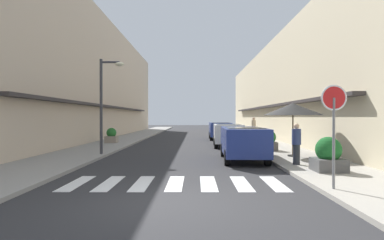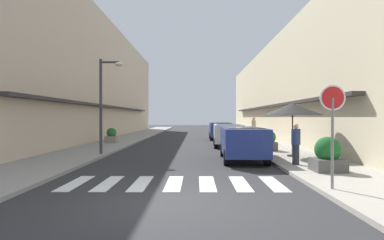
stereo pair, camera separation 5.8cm
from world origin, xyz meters
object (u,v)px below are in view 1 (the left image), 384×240
Objects in this scene: planter_far at (111,136)px; parked_car_mid at (228,133)px; parked_car_far at (220,129)px; cafe_umbrella at (293,109)px; round_street_sign at (334,109)px; pedestrian_walking_far at (254,128)px; pedestrian_walking_near at (296,143)px; planter_corner at (328,156)px; planter_midblock at (269,141)px; parked_car_near at (243,140)px; street_lamp at (105,95)px.

parked_car_mid is at bearing -12.43° from planter_far.
cafe_umbrella is at bearing -79.50° from parked_car_far.
round_street_sign is at bearing -98.48° from cafe_umbrella.
planter_far is at bearing 122.71° from round_street_sign.
parked_car_far reaches higher than planter_far.
cafe_umbrella is 11.20m from pedestrian_walking_far.
pedestrian_walking_near reaches higher than parked_car_mid.
planter_far is (-10.41, 7.85, -1.68)m from cafe_umbrella.
parked_car_far reaches higher than planter_corner.
planter_far is (-9.89, 5.29, -0.04)m from planter_midblock.
parked_car_mid is 8.23m from planter_far.
pedestrian_walking_far is at bearing 4.79° from pedestrian_walking_near.
planter_corner is 0.64× the size of pedestrian_walking_far.
round_street_sign is at bearing -109.79° from planter_corner.
planter_corner is 15.26m from pedestrian_walking_far.
parked_car_far is at bearing 31.88° from planter_far.
planter_corner is 15.83m from planter_far.
round_street_sign reaches higher than planter_corner.
parked_car_near is 1.68× the size of cafe_umbrella.
round_street_sign is (1.37, -19.63, 1.19)m from parked_car_far.
round_street_sign is at bearing -93.03° from planter_midblock.
cafe_umbrella is 4.43m from planter_corner.
parked_car_mid is 8.60m from street_lamp.
round_street_sign is 3.19m from planter_corner.
planter_midblock is at bearing 6.83° from pedestrian_walking_near.
planter_midblock is (8.35, 1.73, -2.36)m from street_lamp.
planter_midblock is at bearing 93.98° from planter_corner.
cafe_umbrella is 2.31× the size of planter_corner.
parked_car_mid is 2.66× the size of pedestrian_walking_near.
round_street_sign is at bearing -83.92° from parked_car_mid.
street_lamp reaches higher than pedestrian_walking_near.
round_street_sign reaches higher than parked_car_near.
pedestrian_walking_far is at bearing 85.25° from planter_midblock.
parked_car_far is 17.13m from planter_corner.
parked_car_far is 0.90× the size of street_lamp.
pedestrian_walking_near reaches higher than planter_corner.
planter_corner is at bearing -29.34° from street_lamp.
planter_corner is at bearing -55.81° from parked_car_near.
pedestrian_walking_far reaches higher than planter_far.
parked_car_near is 1.07× the size of parked_car_far.
parked_car_near is at bearing 138.14° from pedestrian_walking_far.
street_lamp is at bearing 135.88° from round_street_sign.
parked_car_mid is 10.47m from planter_corner.
planter_far is at bearing -148.12° from parked_car_far.
street_lamp is at bearing 174.60° from cafe_umbrella.
parked_car_far is 1.60× the size of round_street_sign.
planter_far is at bearing 133.22° from parked_car_near.
planter_corner is at bearing -82.18° from parked_car_far.
planter_midblock is at bearing -79.72° from parked_car_far.
parked_car_far reaches higher than planter_midblock.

